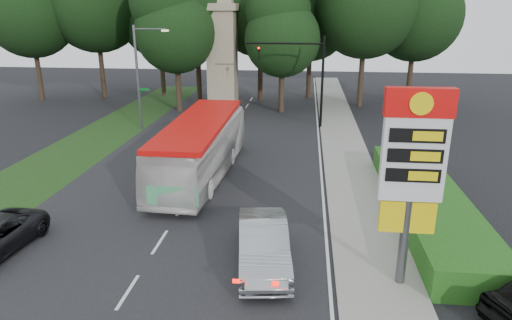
# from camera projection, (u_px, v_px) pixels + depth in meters

# --- Properties ---
(ground) EXTENTS (120.00, 120.00, 0.00)m
(ground) POSITION_uv_depth(u_px,v_px,m) (122.00, 301.00, 14.91)
(ground) COLOR black
(ground) RESTS_ON ground
(road_surface) EXTENTS (14.00, 80.00, 0.02)m
(road_surface) POSITION_uv_depth(u_px,v_px,m) (203.00, 175.00, 26.23)
(road_surface) COLOR black
(road_surface) RESTS_ON ground
(sidewalk_right) EXTENTS (3.00, 80.00, 0.12)m
(sidewalk_right) POSITION_uv_depth(u_px,v_px,m) (353.00, 180.00, 25.33)
(sidewalk_right) COLOR gray
(sidewalk_right) RESTS_ON ground
(grass_verge_left) EXTENTS (5.00, 50.00, 0.02)m
(grass_verge_left) POSITION_uv_depth(u_px,v_px,m) (92.00, 142.00, 32.88)
(grass_verge_left) COLOR #193814
(grass_verge_left) RESTS_ON ground
(hedge) EXTENTS (3.00, 14.00, 1.20)m
(hedge) POSITION_uv_depth(u_px,v_px,m) (427.00, 202.00, 21.08)
(hedge) COLOR #1D5416
(hedge) RESTS_ON ground
(gas_station_pylon) EXTENTS (2.10, 0.45, 6.85)m
(gas_station_pylon) POSITION_uv_depth(u_px,v_px,m) (413.00, 163.00, 14.44)
(gas_station_pylon) COLOR #59595E
(gas_station_pylon) RESTS_ON ground
(traffic_signal_mast) EXTENTS (6.10, 0.35, 7.20)m
(traffic_signal_mast) POSITION_uv_depth(u_px,v_px,m) (306.00, 69.00, 35.50)
(traffic_signal_mast) COLOR black
(traffic_signal_mast) RESTS_ON ground
(streetlight_signs) EXTENTS (2.75, 0.98, 8.00)m
(streetlight_signs) POSITION_uv_depth(u_px,v_px,m) (140.00, 73.00, 35.01)
(streetlight_signs) COLOR #59595E
(streetlight_signs) RESTS_ON ground
(monument) EXTENTS (3.00, 3.00, 10.05)m
(monument) POSITION_uv_depth(u_px,v_px,m) (222.00, 55.00, 41.83)
(monument) COLOR gray
(monument) RESTS_ON ground
(tree_west_near) EXTENTS (8.40, 8.40, 16.50)m
(tree_west_near) POSITION_uv_depth(u_px,v_px,m) (158.00, 0.00, 47.73)
(tree_west_near) COLOR #2D2116
(tree_west_near) RESTS_ON ground
(tree_east_near) EXTENTS (8.12, 8.12, 15.95)m
(tree_east_near) POSITION_uv_depth(u_px,v_px,m) (311.00, 3.00, 46.17)
(tree_east_near) COLOR #2D2116
(tree_east_near) RESTS_ON ground
(tree_monument_left) EXTENTS (7.28, 7.28, 14.30)m
(tree_monument_left) POSITION_uv_depth(u_px,v_px,m) (175.00, 14.00, 40.18)
(tree_monument_left) COLOR #2D2116
(tree_monument_left) RESTS_ON ground
(tree_monument_right) EXTENTS (6.72, 6.72, 13.20)m
(tree_monument_right) POSITION_uv_depth(u_px,v_px,m) (282.00, 22.00, 39.88)
(tree_monument_right) COLOR #2D2116
(tree_monument_right) RESTS_ON ground
(transit_bus) EXTENTS (3.35, 11.97, 3.30)m
(transit_bus) POSITION_uv_depth(u_px,v_px,m) (201.00, 149.00, 25.60)
(transit_bus) COLOR silver
(transit_bus) RESTS_ON ground
(sedan_silver) EXTENTS (2.48, 5.32, 1.69)m
(sedan_silver) POSITION_uv_depth(u_px,v_px,m) (263.00, 244.00, 16.81)
(sedan_silver) COLOR #9EA1A5
(sedan_silver) RESTS_ON ground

